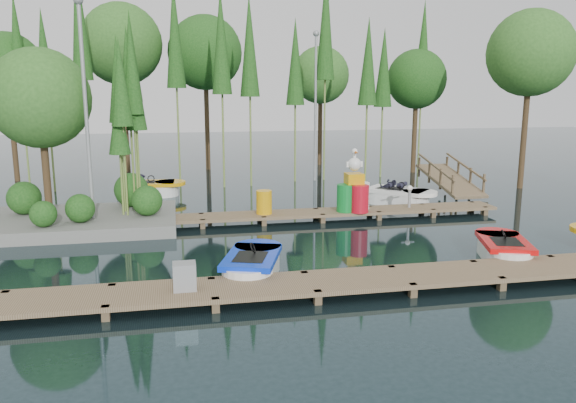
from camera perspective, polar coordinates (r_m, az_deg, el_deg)
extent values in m
plane|color=#1D3136|center=(16.86, -1.33, -4.06)|extent=(90.00, 90.00, 0.00)
cube|color=brown|center=(12.58, 2.32, -8.28)|extent=(18.00, 1.50, 0.10)
cube|color=brown|center=(13.41, -26.68, -9.18)|extent=(0.16, 0.16, 0.50)
cube|color=brown|center=(11.83, -18.00, -11.19)|extent=(0.16, 0.16, 0.50)
cube|color=brown|center=(12.99, -17.40, -9.10)|extent=(0.16, 0.16, 0.50)
cube|color=brown|center=(11.76, -7.36, -10.85)|extent=(0.16, 0.16, 0.50)
cube|color=brown|center=(12.93, -7.78, -8.77)|extent=(0.16, 0.16, 0.50)
cube|color=brown|center=(12.08, 3.03, -10.15)|extent=(0.16, 0.16, 0.50)
cube|color=brown|center=(13.22, 1.66, -8.21)|extent=(0.16, 0.16, 0.50)
cube|color=brown|center=(12.76, 12.55, -9.23)|extent=(0.16, 0.16, 0.50)
cube|color=brown|center=(13.85, 10.43, -7.48)|extent=(0.16, 0.16, 0.50)
cube|color=brown|center=(13.74, 20.86, -8.21)|extent=(0.16, 0.16, 0.50)
cube|color=brown|center=(14.76, 18.26, -6.69)|extent=(0.16, 0.16, 0.50)
cube|color=brown|center=(15.91, 25.04, -5.90)|extent=(0.16, 0.16, 0.50)
cube|color=brown|center=(19.37, 0.27, -1.27)|extent=(15.00, 1.20, 0.10)
cube|color=brown|center=(18.84, -21.09, -3.03)|extent=(0.16, 0.16, 0.50)
cube|color=brown|center=(19.76, -20.64, -2.35)|extent=(0.16, 0.16, 0.50)
cube|color=brown|center=(18.60, -14.92, -2.82)|extent=(0.16, 0.16, 0.50)
cube|color=brown|center=(19.53, -14.76, -2.15)|extent=(0.16, 0.16, 0.50)
cube|color=brown|center=(18.58, -8.66, -2.58)|extent=(0.16, 0.16, 0.50)
cube|color=brown|center=(19.51, -8.81, -1.92)|extent=(0.16, 0.16, 0.50)
cube|color=brown|center=(18.77, -2.46, -2.31)|extent=(0.16, 0.16, 0.50)
cube|color=brown|center=(19.70, -2.90, -1.67)|extent=(0.16, 0.16, 0.50)
cube|color=brown|center=(19.18, 3.54, -2.03)|extent=(0.16, 0.16, 0.50)
cube|color=brown|center=(20.09, 2.83, -1.41)|extent=(0.16, 0.16, 0.50)
cube|color=brown|center=(19.80, 9.22, -1.74)|extent=(0.16, 0.16, 0.50)
cube|color=brown|center=(20.67, 8.29, -1.15)|extent=(0.16, 0.16, 0.50)
cube|color=brown|center=(20.59, 14.51, -1.45)|extent=(0.16, 0.16, 0.50)
cube|color=brown|center=(21.44, 13.40, -0.90)|extent=(0.16, 0.16, 0.50)
cube|color=brown|center=(21.55, 19.38, -1.18)|extent=(0.16, 0.16, 0.50)
cube|color=brown|center=(22.36, 18.13, -0.66)|extent=(0.16, 0.16, 0.50)
cube|color=slate|center=(19.74, -20.37, -1.96)|extent=(6.20, 4.20, 0.42)
sphere|color=#23551A|center=(20.53, -25.23, 0.32)|extent=(1.10, 1.10, 1.10)
sphere|color=#23551A|center=(18.60, -20.36, -0.65)|extent=(0.90, 0.90, 0.90)
sphere|color=#23551A|center=(20.56, -15.63, 1.15)|extent=(1.20, 1.20, 1.20)
sphere|color=#23551A|center=(18.41, -23.61, -1.17)|extent=(0.80, 0.80, 0.80)
sphere|color=#23551A|center=(18.97, -14.13, 0.09)|extent=(1.00, 1.00, 1.00)
cylinder|color=#412F1B|center=(20.00, -23.39, 3.29)|extent=(0.24, 0.24, 3.60)
sphere|color=#376E27|center=(19.85, -23.89, 9.58)|extent=(3.20, 3.20, 3.20)
cylinder|color=olive|center=(19.68, -15.63, 6.51)|extent=(0.07, 0.07, 5.93)
cone|color=#23551A|center=(19.63, -15.96, 12.56)|extent=(0.70, 0.70, 2.97)
cylinder|color=olive|center=(19.55, -16.58, 6.04)|extent=(0.07, 0.07, 5.66)
cone|color=#23551A|center=(19.48, -16.91, 11.85)|extent=(0.70, 0.70, 2.83)
cylinder|color=olive|center=(19.72, -15.03, 5.52)|extent=(0.07, 0.07, 5.22)
cone|color=#23551A|center=(19.63, -15.30, 10.83)|extent=(0.70, 0.70, 2.61)
cylinder|color=olive|center=(18.93, -16.34, 5.69)|extent=(0.07, 0.07, 5.53)
cone|color=#23551A|center=(18.85, -16.67, 11.55)|extent=(0.70, 0.70, 2.76)
cylinder|color=olive|center=(19.15, -16.62, 3.45)|extent=(0.07, 0.07, 4.01)
cone|color=#23551A|center=(19.02, -16.86, 7.64)|extent=(0.70, 0.70, 2.01)
cylinder|color=olive|center=(19.55, -15.30, 6.76)|extent=(0.07, 0.07, 6.11)
cone|color=#23551A|center=(19.51, -15.63, 13.03)|extent=(0.70, 0.70, 3.05)
cylinder|color=#412F1B|center=(27.75, 22.94, 7.44)|extent=(0.26, 0.26, 6.06)
sphere|color=#376E27|center=(27.76, 23.43, 13.68)|extent=(3.81, 3.81, 3.81)
cylinder|color=#412F1B|center=(31.45, 12.75, 7.46)|extent=(0.26, 0.26, 5.02)
sphere|color=#23551A|center=(31.40, 12.95, 12.03)|extent=(3.16, 3.16, 3.16)
cylinder|color=#412F1B|center=(33.86, 3.28, 8.21)|extent=(0.26, 0.26, 5.31)
sphere|color=#376E27|center=(33.83, 3.33, 12.70)|extent=(3.34, 3.34, 3.34)
cylinder|color=#412F1B|center=(32.11, -8.25, 8.97)|extent=(0.26, 0.26, 6.46)
sphere|color=#23551A|center=(32.15, -8.42, 14.74)|extent=(4.06, 4.06, 4.06)
cylinder|color=#412F1B|center=(32.13, -16.24, 9.00)|extent=(0.26, 0.26, 6.85)
sphere|color=#376E27|center=(32.20, -16.59, 15.09)|extent=(4.31, 4.31, 4.31)
cylinder|color=#412F1B|center=(30.79, -26.21, 6.94)|extent=(0.26, 0.26, 5.48)
sphere|color=#23551A|center=(30.76, -26.66, 12.02)|extent=(3.45, 3.45, 3.45)
cylinder|color=olive|center=(29.31, -25.42, 9.67)|extent=(0.09, 0.09, 8.36)
cone|color=#23551A|center=(29.38, -25.82, 14.22)|extent=(0.90, 0.90, 4.60)
cylinder|color=olive|center=(26.78, -23.18, 8.84)|extent=(0.09, 0.09, 7.48)
cone|color=#23551A|center=(26.80, -23.54, 13.31)|extent=(0.90, 0.90, 4.11)
cylinder|color=olive|center=(27.10, -20.07, 11.40)|extent=(0.09, 0.09, 9.66)
cone|color=#23551A|center=(27.27, -20.46, 17.08)|extent=(0.90, 0.90, 5.31)
cylinder|color=olive|center=(27.91, -15.44, 9.62)|extent=(0.09, 0.09, 7.69)
cone|color=#23551A|center=(27.94, -15.68, 14.03)|extent=(0.90, 0.90, 4.23)
cylinder|color=olive|center=(27.49, -11.23, 11.14)|extent=(0.09, 0.09, 8.99)
cone|color=#23551A|center=(27.60, -11.44, 16.37)|extent=(0.90, 0.90, 4.94)
cylinder|color=olive|center=(25.97, -6.69, 10.67)|extent=(0.09, 0.09, 8.44)
cone|color=#23551A|center=(26.05, -6.81, 15.87)|extent=(0.90, 0.90, 4.64)
cylinder|color=olive|center=(26.24, -3.87, 10.49)|extent=(0.09, 0.09, 8.22)
cone|color=#23551A|center=(26.31, -3.94, 15.51)|extent=(0.90, 0.90, 4.52)
cylinder|color=olive|center=(27.51, 0.73, 9.70)|extent=(0.09, 0.09, 7.41)
cone|color=#23551A|center=(27.53, 0.74, 14.02)|extent=(0.90, 0.90, 4.07)
cylinder|color=olive|center=(28.08, 3.78, 12.13)|extent=(0.09, 0.09, 9.77)
cone|color=#23551A|center=(28.26, 3.85, 17.69)|extent=(0.90, 0.90, 5.38)
cylinder|color=olive|center=(27.40, 8.03, 9.59)|extent=(0.09, 0.09, 7.40)
cone|color=#23551A|center=(27.42, 8.15, 13.92)|extent=(0.90, 0.90, 4.07)
cylinder|color=olive|center=(29.38, 9.57, 9.39)|extent=(0.09, 0.09, 7.14)
cone|color=#23551A|center=(29.38, 9.70, 13.29)|extent=(0.90, 0.90, 3.93)
cylinder|color=olive|center=(31.27, 13.38, 10.70)|extent=(0.09, 0.09, 8.61)
cone|color=#23551A|center=(31.35, 13.58, 15.11)|extent=(0.90, 0.90, 4.74)
cylinder|color=gray|center=(18.72, -19.78, 7.69)|extent=(0.12, 0.12, 7.00)
sphere|color=gray|center=(18.88, -20.54, 18.64)|extent=(0.30, 0.30, 0.30)
cylinder|color=gray|center=(27.88, 2.80, 9.30)|extent=(0.12, 0.12, 7.00)
sphere|color=gray|center=(27.99, 2.87, 16.68)|extent=(0.30, 0.30, 0.30)
cube|color=brown|center=(25.73, 16.12, 2.10)|extent=(1.50, 3.94, 0.95)
cube|color=brown|center=(24.01, 16.39, 1.54)|extent=(0.08, 0.08, 0.90)
cube|color=brown|center=(24.95, 15.23, 2.22)|extent=(0.08, 0.08, 0.90)
cube|color=brown|center=(25.91, 14.16, 2.84)|extent=(0.08, 0.08, 0.90)
cube|color=brown|center=(26.88, 13.17, 3.42)|extent=(0.08, 0.08, 0.90)
cube|color=brown|center=(25.33, 14.78, 3.40)|extent=(0.06, 3.54, 0.83)
cube|color=brown|center=(24.69, 19.27, 1.63)|extent=(0.08, 0.08, 0.90)
cube|color=brown|center=(25.61, 18.04, 2.28)|extent=(0.08, 0.08, 0.90)
cube|color=brown|center=(26.55, 16.90, 2.89)|extent=(0.08, 0.08, 0.90)
cube|color=brown|center=(27.49, 15.83, 3.46)|extent=(0.08, 0.08, 0.90)
cube|color=brown|center=(25.98, 17.56, 3.44)|extent=(0.06, 3.54, 0.83)
cube|color=white|center=(13.72, -3.67, -6.85)|extent=(1.49, 1.50, 0.54)
cylinder|color=white|center=(14.28, -3.24, -6.11)|extent=(1.49, 1.49, 0.54)
cylinder|color=white|center=(13.16, -4.14, -7.65)|extent=(1.49, 1.49, 0.54)
cube|color=#082FD8|center=(13.63, -3.69, -5.67)|extent=(1.79, 2.33, 0.14)
cylinder|color=#082FD8|center=(14.45, -3.07, -4.68)|extent=(1.52, 1.52, 0.14)
cube|color=black|center=(13.43, -3.84, -5.73)|extent=(1.00, 1.16, 0.06)
torus|color=black|center=(13.71, -3.59, -4.70)|extent=(0.22, 0.30, 0.26)
cube|color=white|center=(16.13, 21.06, -4.84)|extent=(1.45, 1.45, 0.52)
cylinder|color=white|center=(16.67, 20.60, -4.30)|extent=(1.44, 1.44, 0.52)
cylinder|color=white|center=(15.60, 21.56, -5.42)|extent=(1.44, 1.44, 0.52)
cube|color=red|center=(16.06, 21.13, -3.87)|extent=(1.73, 2.25, 0.13)
cylinder|color=red|center=(16.85, 20.47, -3.13)|extent=(1.47, 1.47, 0.13)
cube|color=black|center=(15.87, 21.31, -3.89)|extent=(0.97, 1.12, 0.06)
torus|color=black|center=(16.15, 21.06, -3.08)|extent=(0.22, 0.29, 0.25)
cube|color=white|center=(24.66, -14.06, 1.03)|extent=(1.35, 1.34, 0.59)
cylinder|color=white|center=(24.62, -12.55, 1.08)|extent=(1.34, 1.34, 0.59)
cylinder|color=white|center=(24.73, -15.56, 0.98)|extent=(1.34, 1.34, 0.59)
cube|color=#DB9A0B|center=(24.61, -14.10, 1.77)|extent=(2.30, 1.40, 0.15)
cylinder|color=#DB9A0B|center=(24.55, -11.89, 1.85)|extent=(1.37, 1.37, 0.15)
cube|color=black|center=(24.62, -14.60, 1.86)|extent=(1.10, 0.84, 0.06)
torus|color=black|center=(24.56, -13.75, 2.28)|extent=(0.30, 0.17, 0.29)
imported|color=#1E1E2D|center=(24.59, -14.76, 2.46)|extent=(0.48, 0.37, 1.05)
cube|color=white|center=(22.67, 10.97, 0.29)|extent=(1.85, 1.85, 0.60)
cylinder|color=white|center=(22.44, 12.52, 0.11)|extent=(1.84, 1.84, 0.60)
cylinder|color=white|center=(22.93, 9.46, 0.46)|extent=(1.84, 1.84, 0.60)
cube|color=white|center=(22.62, 11.01, 1.10)|extent=(2.54, 2.54, 0.15)
cylinder|color=white|center=(22.28, 13.27, 0.85)|extent=(1.88, 1.88, 0.15)
cube|color=black|center=(22.69, 10.51, 1.27)|extent=(1.33, 1.33, 0.07)
torus|color=black|center=(22.52, 11.41, 1.60)|extent=(0.33, 0.33, 0.29)
imported|color=#1E1E2D|center=(22.67, 10.40, 1.84)|extent=(0.54, 0.54, 0.98)
imported|color=#1E1E2D|center=(22.88, 11.64, 1.71)|extent=(0.41, 0.41, 0.74)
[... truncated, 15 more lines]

